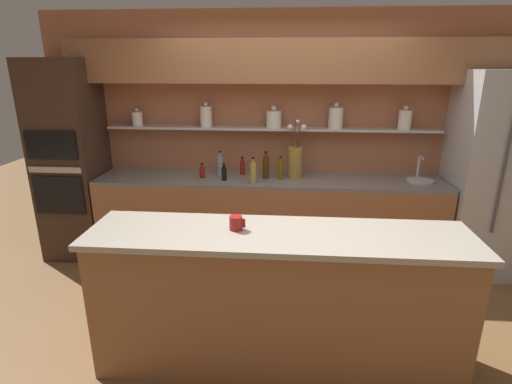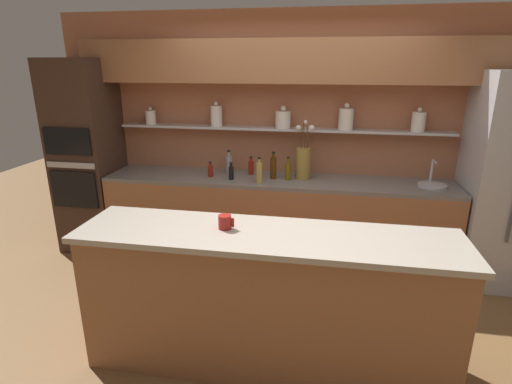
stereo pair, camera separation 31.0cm
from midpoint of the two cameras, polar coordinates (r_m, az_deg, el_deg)
ground_plane at (r=3.46m, az=0.46°, el=-18.82°), size 12.00×12.00×0.00m
back_wall_unit at (r=4.33m, az=2.03°, el=11.00°), size 5.20×0.44×2.60m
back_counter_unit at (r=4.33m, az=-0.27°, el=-3.90°), size 3.62×0.62×0.92m
island_counter at (r=2.85m, az=-0.12°, el=-15.27°), size 2.53×0.61×1.02m
refrigerator at (r=4.54m, az=29.83°, el=2.00°), size 0.92×0.73×2.02m
oven_tower at (r=4.82m, az=-26.60°, el=3.93°), size 0.62×0.64×2.13m
flower_vase at (r=4.17m, az=3.52°, el=4.59°), size 0.19×0.15×0.61m
sink_fixture at (r=4.34m, az=20.50°, el=1.73°), size 0.27×0.27×0.25m
bottle_spirit_0 at (r=4.35m, az=-7.20°, el=3.86°), size 0.07×0.07×0.26m
bottle_sauce_1 at (r=4.31m, az=-4.02°, el=3.53°), size 0.05×0.05×0.20m
bottle_oil_2 at (r=4.13m, az=1.39°, el=3.17°), size 0.05×0.05×0.24m
bottle_sauce_3 at (r=4.13m, az=-6.74°, el=2.69°), size 0.05×0.05×0.18m
bottle_spirit_4 at (r=4.00m, az=-2.63°, el=2.81°), size 0.06×0.06×0.26m
bottle_sauce_5 at (r=4.25m, az=-9.78°, el=2.84°), size 0.06×0.06×0.16m
bottle_spirit_6 at (r=4.15m, az=-0.73°, el=3.56°), size 0.06×0.06×0.29m
coffee_mug at (r=2.65m, az=-6.24°, el=-4.47°), size 0.11×0.09×0.09m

